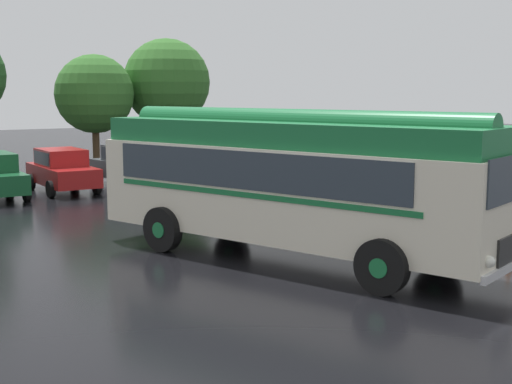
# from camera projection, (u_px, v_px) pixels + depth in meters

# --- Properties ---
(ground_plane) EXTENTS (120.00, 120.00, 0.00)m
(ground_plane) POSITION_uv_depth(u_px,v_px,m) (311.00, 251.00, 17.44)
(ground_plane) COLOR black
(vintage_bus) EXTENTS (5.67, 10.33, 3.49)m
(vintage_bus) POSITION_uv_depth(u_px,v_px,m) (291.00, 179.00, 16.37)
(vintage_bus) COLOR silver
(vintage_bus) RESTS_ON ground
(car_mid_left) EXTENTS (2.00, 4.22, 1.66)m
(car_mid_left) POSITION_uv_depth(u_px,v_px,m) (62.00, 170.00, 27.60)
(car_mid_left) COLOR maroon
(car_mid_left) RESTS_ON ground
(car_mid_right) EXTENTS (2.40, 4.40, 1.66)m
(car_mid_right) POSITION_uv_depth(u_px,v_px,m) (131.00, 165.00, 29.37)
(car_mid_right) COLOR #4C5156
(car_mid_right) RESTS_ON ground
(tree_right_of_centre) EXTENTS (3.80, 3.80, 5.64)m
(tree_right_of_centre) POSITION_uv_depth(u_px,v_px,m) (97.00, 94.00, 34.36)
(tree_right_of_centre) COLOR #4C3823
(tree_right_of_centre) RESTS_ON ground
(tree_far_right) EXTENTS (4.45, 4.45, 6.55)m
(tree_far_right) POSITION_uv_depth(u_px,v_px,m) (167.00, 82.00, 36.67)
(tree_far_right) COLOR #4C3823
(tree_far_right) RESTS_ON ground
(traffic_cone) EXTENTS (0.36, 0.36, 0.55)m
(traffic_cone) POSITION_uv_depth(u_px,v_px,m) (510.00, 249.00, 16.49)
(traffic_cone) COLOR orange
(traffic_cone) RESTS_ON ground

